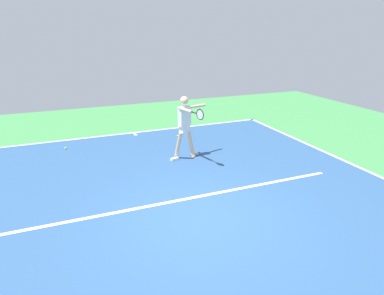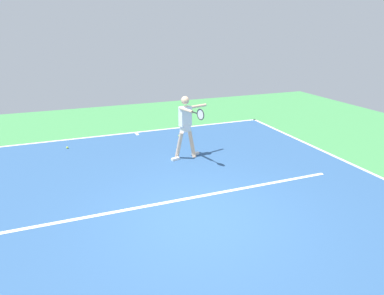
% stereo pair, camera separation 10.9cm
% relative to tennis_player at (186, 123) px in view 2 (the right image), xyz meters
% --- Properties ---
extents(ground_plane, '(22.04, 22.04, 0.00)m').
position_rel_tennis_player_xyz_m(ground_plane, '(0.85, 3.19, -1.05)').
color(ground_plane, '#428E4C').
extents(court_surface, '(10.07, 12.55, 0.00)m').
position_rel_tennis_player_xyz_m(court_surface, '(0.85, 3.19, -1.05)').
color(court_surface, '#2D5484').
rests_on(court_surface, ground_plane).
extents(court_line_baseline_near, '(10.07, 0.10, 0.01)m').
position_rel_tennis_player_xyz_m(court_line_baseline_near, '(0.85, -3.03, -1.05)').
color(court_line_baseline_near, white).
rests_on(court_line_baseline_near, ground_plane).
extents(court_line_service, '(7.56, 0.10, 0.01)m').
position_rel_tennis_player_xyz_m(court_line_service, '(0.85, 2.35, -1.05)').
color(court_line_service, white).
rests_on(court_line_service, ground_plane).
extents(court_line_centre_mark, '(0.10, 0.30, 0.01)m').
position_rel_tennis_player_xyz_m(court_line_centre_mark, '(0.85, -2.83, -1.05)').
color(court_line_centre_mark, white).
rests_on(court_line_centre_mark, ground_plane).
extents(tennis_player, '(1.19, 1.33, 1.83)m').
position_rel_tennis_player_xyz_m(tennis_player, '(0.00, 0.00, 0.00)').
color(tennis_player, beige).
rests_on(tennis_player, ground_plane).
extents(tennis_ball_near_service_line, '(0.07, 0.07, 0.07)m').
position_rel_tennis_player_xyz_m(tennis_ball_near_service_line, '(-0.47, -1.99, -1.02)').
color(tennis_ball_near_service_line, yellow).
rests_on(tennis_ball_near_service_line, ground_plane).
extents(tennis_ball_near_player, '(0.07, 0.07, 0.07)m').
position_rel_tennis_player_xyz_m(tennis_ball_near_player, '(3.23, -2.09, -1.02)').
color(tennis_ball_near_player, '#C6E53D').
rests_on(tennis_ball_near_player, ground_plane).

